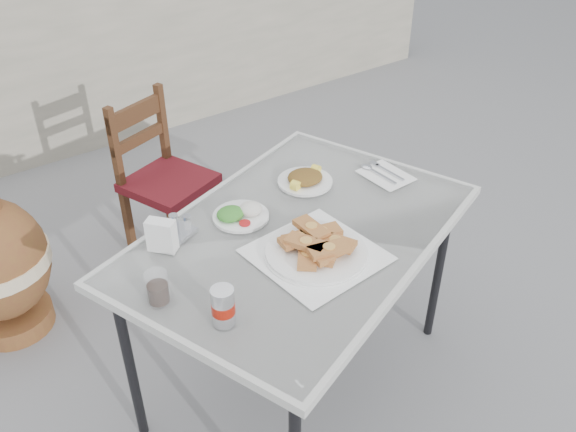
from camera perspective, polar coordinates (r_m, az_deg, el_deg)
ground at (r=2.76m, az=2.37°, el=-12.74°), size 80.00×80.00×0.00m
cafe_table at (r=2.17m, az=1.08°, el=-2.36°), size 1.49×1.24×0.78m
pide_plate at (r=2.00m, az=2.66°, el=-2.87°), size 0.41×0.41×0.08m
salad_rice_plate at (r=2.19m, az=-4.50°, el=0.24°), size 0.20×0.20×0.05m
salad_chopped_plate at (r=2.39m, az=1.61°, el=3.50°), size 0.22×0.22×0.05m
soda_can at (r=1.75m, az=-6.09°, el=-8.39°), size 0.07×0.07×0.12m
cola_glass at (r=1.86m, az=-12.09°, el=-6.72°), size 0.07×0.07×0.10m
napkin_holder at (r=2.05m, az=-11.74°, el=-1.79°), size 0.10×0.10×0.11m
condiment_caddy at (r=2.12m, az=-10.26°, el=-1.18°), size 0.14×0.13×0.08m
cutlery_napkin at (r=2.48m, az=8.84°, el=3.96°), size 0.16×0.22×0.01m
chair at (r=3.13m, az=-11.61°, el=3.51°), size 0.49×0.49×0.86m
back_wall at (r=4.36m, az=-18.84°, el=13.69°), size 6.00×0.25×1.20m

